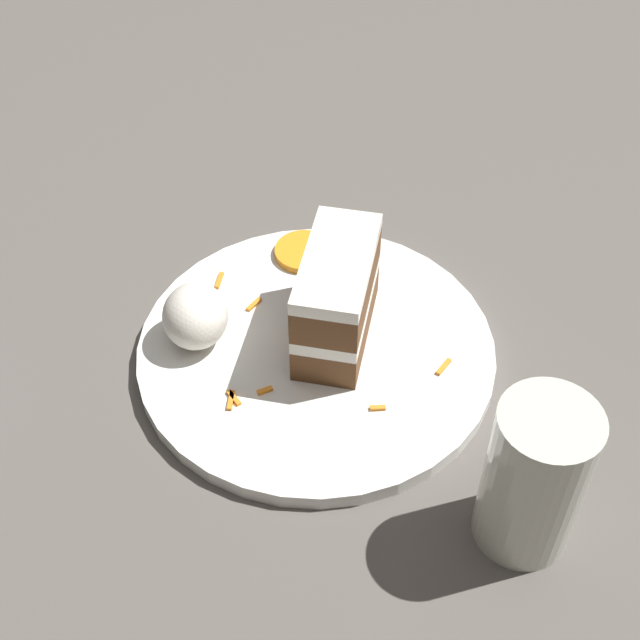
{
  "coord_description": "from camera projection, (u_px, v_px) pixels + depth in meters",
  "views": [
    {
      "loc": [
        0.54,
        -0.01,
        0.61
      ],
      "look_at": [
        0.02,
        0.0,
        0.07
      ],
      "focal_mm": 50.0,
      "sensor_mm": 36.0,
      "label": 1
    }
  ],
  "objects": [
    {
      "name": "ground_plane",
      "position": [
        316.0,
        356.0,
        0.81
      ],
      "size": [
        6.0,
        6.0,
        0.0
      ],
      "primitive_type": "plane",
      "color": "#4C4742",
      "rests_on": "ground"
    },
    {
      "name": "cake_slice",
      "position": [
        337.0,
        296.0,
        0.74
      ],
      "size": [
        0.13,
        0.08,
        0.09
      ],
      "rotation": [
        0.0,
        0.0,
        4.48
      ],
      "color": "brown",
      "rests_on": "plate"
    },
    {
      "name": "drinking_glass",
      "position": [
        532.0,
        486.0,
        0.61
      ],
      "size": [
        0.07,
        0.07,
        0.13
      ],
      "color": "beige",
      "rests_on": "dining_table"
    },
    {
      "name": "dining_table",
      "position": [
        316.0,
        346.0,
        0.8
      ],
      "size": [
        1.3,
        1.09,
        0.03
      ],
      "primitive_type": "cube",
      "color": "#56514C",
      "rests_on": "ground"
    },
    {
      "name": "plate",
      "position": [
        320.0,
        351.0,
        0.77
      ],
      "size": [
        0.31,
        0.31,
        0.01
      ],
      "primitive_type": "cylinder",
      "color": "white",
      "rests_on": "dining_table"
    },
    {
      "name": "cream_dollop",
      "position": [
        195.0,
        316.0,
        0.75
      ],
      "size": [
        0.06,
        0.06,
        0.05
      ],
      "primitive_type": "ellipsoid",
      "color": "white",
      "rests_on": "plate"
    },
    {
      "name": "orange_garnish",
      "position": [
        304.0,
        252.0,
        0.84
      ],
      "size": [
        0.06,
        0.06,
        0.01
      ],
      "primitive_type": "cylinder",
      "color": "orange",
      "rests_on": "plate"
    },
    {
      "name": "carrot_shreds_scatter",
      "position": [
        305.0,
        330.0,
        0.77
      ],
      "size": [
        0.2,
        0.2,
        0.0
      ],
      "color": "orange",
      "rests_on": "plate"
    }
  ]
}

